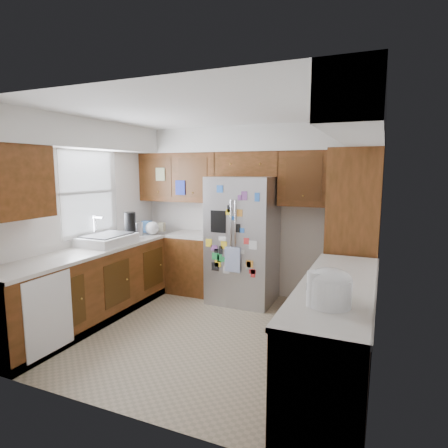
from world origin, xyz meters
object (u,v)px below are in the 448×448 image
(fridge, at_px, (243,240))
(paper_towel, at_px, (315,289))
(pantry, at_px, (354,236))
(rice_cooker, at_px, (330,286))

(fridge, bearing_deg, paper_towel, -58.75)
(pantry, distance_m, fridge, 1.51)
(rice_cooker, relative_size, paper_towel, 1.25)
(pantry, bearing_deg, paper_towel, -92.45)
(fridge, relative_size, paper_towel, 6.99)
(fridge, xyz_separation_m, rice_cooker, (1.50, -2.26, 0.16))
(rice_cooker, bearing_deg, pantry, 89.99)
(fridge, distance_m, paper_towel, 2.71)
(paper_towel, bearing_deg, fridge, 121.25)
(pantry, distance_m, paper_towel, 2.26)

